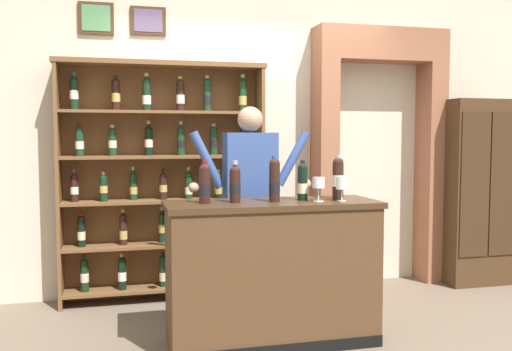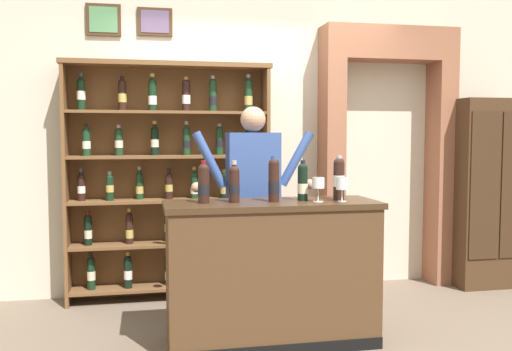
{
  "view_description": "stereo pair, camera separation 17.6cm",
  "coord_description": "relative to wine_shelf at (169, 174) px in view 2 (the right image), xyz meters",
  "views": [
    {
      "loc": [
        -1.15,
        -3.63,
        1.43
      ],
      "look_at": [
        -0.22,
        0.11,
        1.16
      ],
      "focal_mm": 39.03,
      "sensor_mm": 36.0,
      "label": 1
    },
    {
      "loc": [
        -0.98,
        -3.66,
        1.43
      ],
      "look_at": [
        -0.22,
        0.11,
        1.16
      ],
      "focal_mm": 39.03,
      "sensor_mm": 36.0,
      "label": 2
    }
  ],
  "objects": [
    {
      "name": "tasting_bottle_chianti",
      "position": [
        0.86,
        -1.23,
        0.02
      ],
      "size": [
        0.07,
        0.07,
        0.28
      ],
      "color": "black",
      "rests_on": "tasting_counter"
    },
    {
      "name": "shopkeeper",
      "position": [
        0.62,
        -0.65,
        -0.07
      ],
      "size": [
        0.99,
        0.22,
        1.66
      ],
      "color": "#2D3347",
      "rests_on": "ground"
    },
    {
      "name": "tasting_bottle_bianco",
      "position": [
        0.17,
        -1.24,
        0.02
      ],
      "size": [
        0.08,
        0.08,
        0.28
      ],
      "color": "black",
      "rests_on": "tasting_counter"
    },
    {
      "name": "tasting_bottle_vin_santo",
      "position": [
        0.65,
        -1.26,
        0.04
      ],
      "size": [
        0.08,
        0.08,
        0.31
      ],
      "color": "black",
      "rests_on": "tasting_counter"
    },
    {
      "name": "ground_plane",
      "position": [
        0.77,
        -1.25,
        -1.1
      ],
      "size": [
        14.0,
        14.0,
        0.02
      ],
      "primitive_type": "cube",
      "color": "#6B5B4C"
    },
    {
      "name": "back_wall",
      "position": [
        0.77,
        0.23,
        0.45
      ],
      "size": [
        12.0,
        0.19,
        3.09
      ],
      "color": "beige",
      "rests_on": "ground"
    },
    {
      "name": "tasting_bottle_riserva",
      "position": [
        0.38,
        -1.25,
        0.02
      ],
      "size": [
        0.08,
        0.08,
        0.28
      ],
      "color": "black",
      "rests_on": "tasting_counter"
    },
    {
      "name": "tasting_bottle_prosecco",
      "position": [
        1.12,
        -1.22,
        0.05
      ],
      "size": [
        0.08,
        0.08,
        0.31
      ],
      "color": "black",
      "rests_on": "tasting_counter"
    },
    {
      "name": "wine_glass_left",
      "position": [
        1.1,
        -1.35,
        0.01
      ],
      "size": [
        0.08,
        0.08,
        0.17
      ],
      "color": "silver",
      "rests_on": "tasting_counter"
    },
    {
      "name": "side_cabinet",
      "position": [
        2.99,
        -0.18,
        -0.2
      ],
      "size": [
        0.66,
        0.42,
        1.78
      ],
      "color": "#422B19",
      "rests_on": "ground"
    },
    {
      "name": "wine_shelf",
      "position": [
        0.0,
        0.0,
        0.0
      ],
      "size": [
        1.78,
        0.31,
        2.06
      ],
      "color": "brown",
      "rests_on": "ground"
    },
    {
      "name": "tasting_counter",
      "position": [
        0.64,
        -1.25,
        -0.6
      ],
      "size": [
        1.46,
        0.53,
        0.99
      ],
      "color": "#4C331E",
      "rests_on": "ground"
    },
    {
      "name": "wine_glass_center",
      "position": [
        0.94,
        -1.33,
        0.01
      ],
      "size": [
        0.08,
        0.08,
        0.17
      ],
      "color": "silver",
      "rests_on": "tasting_counter"
    },
    {
      "name": "archway_doorway",
      "position": [
        2.05,
        0.09,
        0.27
      ],
      "size": [
        1.29,
        0.45,
        2.44
      ],
      "color": "#935B42",
      "rests_on": "ground"
    }
  ]
}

